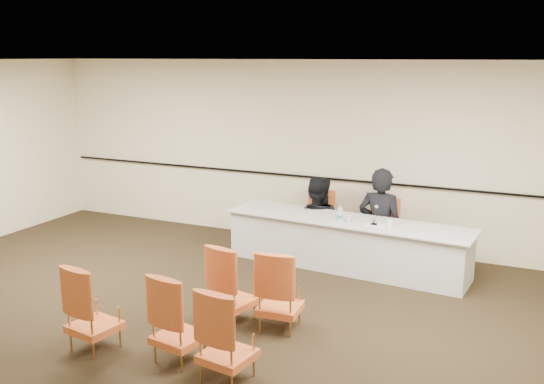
% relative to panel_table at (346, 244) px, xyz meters
% --- Properties ---
extents(floor, '(10.00, 10.00, 0.00)m').
position_rel_panel_table_xyz_m(floor, '(-0.91, -2.94, -0.37)').
color(floor, black).
rests_on(floor, ground).
extents(ceiling, '(10.00, 10.00, 0.00)m').
position_rel_panel_table_xyz_m(ceiling, '(-0.91, -2.94, 2.63)').
color(ceiling, silver).
rests_on(ceiling, ground).
extents(wall_back, '(10.00, 0.04, 3.00)m').
position_rel_panel_table_xyz_m(wall_back, '(-0.91, 1.06, 1.13)').
color(wall_back, '#F3E8BF').
rests_on(wall_back, ground).
extents(wall_rail, '(9.80, 0.04, 0.03)m').
position_rel_panel_table_xyz_m(wall_rail, '(-0.91, 1.02, 0.73)').
color(wall_rail, black).
rests_on(wall_rail, wall_back).
extents(panel_table, '(3.71, 1.13, 0.73)m').
position_rel_panel_table_xyz_m(panel_table, '(0.00, 0.00, 0.00)').
color(panel_table, silver).
rests_on(panel_table, ground).
extents(panelist_main, '(0.73, 0.51, 1.91)m').
position_rel_panel_table_xyz_m(panelist_main, '(0.37, 0.52, 0.12)').
color(panelist_main, black).
rests_on(panelist_main, ground).
extents(panelist_main_chair, '(0.54, 0.54, 0.95)m').
position_rel_panel_table_xyz_m(panelist_main_chair, '(0.37, 0.52, 0.11)').
color(panelist_main_chair, '#AB431E').
rests_on(panelist_main_chair, ground).
extents(panelist_second, '(0.92, 0.76, 1.75)m').
position_rel_panel_table_xyz_m(panelist_second, '(-0.70, 0.61, -0.04)').
color(panelist_second, black).
rests_on(panelist_second, ground).
extents(panelist_second_chair, '(0.54, 0.54, 0.95)m').
position_rel_panel_table_xyz_m(panelist_second_chair, '(-0.70, 0.61, 0.11)').
color(panelist_second_chair, '#AB431E').
rests_on(panelist_second_chair, ground).
extents(papers, '(0.32, 0.25, 0.00)m').
position_rel_panel_table_xyz_m(papers, '(0.46, -0.14, 0.37)').
color(papers, white).
rests_on(papers, panel_table).
extents(microphone, '(0.11, 0.19, 0.26)m').
position_rel_panel_table_xyz_m(microphone, '(0.43, -0.11, 0.50)').
color(microphone, black).
rests_on(microphone, panel_table).
extents(water_bottle, '(0.07, 0.07, 0.22)m').
position_rel_panel_table_xyz_m(water_bottle, '(-0.07, -0.10, 0.48)').
color(water_bottle, teal).
rests_on(water_bottle, panel_table).
extents(drinking_glass, '(0.08, 0.08, 0.10)m').
position_rel_panel_table_xyz_m(drinking_glass, '(0.06, -0.10, 0.42)').
color(drinking_glass, silver).
rests_on(drinking_glass, panel_table).
extents(coffee_cup, '(0.09, 0.09, 0.12)m').
position_rel_panel_table_xyz_m(coffee_cup, '(0.68, -0.19, 0.43)').
color(coffee_cup, white).
rests_on(coffee_cup, panel_table).
extents(aud_chair_front_mid, '(0.60, 0.60, 0.95)m').
position_rel_panel_table_xyz_m(aud_chair_front_mid, '(-0.63, -2.34, 0.11)').
color(aud_chair_front_mid, '#AB431E').
rests_on(aud_chair_front_mid, ground).
extents(aud_chair_front_right, '(0.55, 0.55, 0.95)m').
position_rel_panel_table_xyz_m(aud_chair_front_right, '(-0.05, -2.28, 0.11)').
color(aud_chair_front_right, '#AB431E').
rests_on(aud_chair_front_right, ground).
extents(aud_chair_back_left, '(0.58, 0.58, 0.95)m').
position_rel_panel_table_xyz_m(aud_chair_back_left, '(-1.65, -3.54, 0.11)').
color(aud_chair_back_left, '#AB431E').
rests_on(aud_chair_back_left, ground).
extents(aud_chair_back_mid, '(0.57, 0.57, 0.95)m').
position_rel_panel_table_xyz_m(aud_chair_back_mid, '(-0.68, -3.39, 0.11)').
color(aud_chair_back_mid, '#AB431E').
rests_on(aud_chair_back_mid, ground).
extents(aud_chair_back_right, '(0.57, 0.57, 0.95)m').
position_rel_panel_table_xyz_m(aud_chair_back_right, '(-0.06, -3.52, 0.11)').
color(aud_chair_back_right, '#AB431E').
rests_on(aud_chair_back_right, ground).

